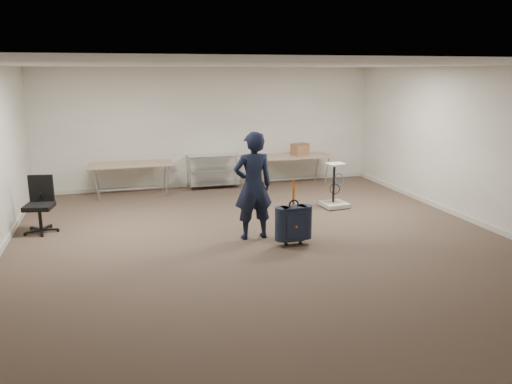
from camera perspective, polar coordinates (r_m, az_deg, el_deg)
name	(u,v)px	position (r m, az deg, el deg)	size (l,w,h in m)	color
ground	(266,245)	(8.00, 1.15, -6.13)	(9.00, 9.00, 0.00)	#4E3E2F
room_shell	(244,218)	(9.25, -1.36, -3.04)	(8.00, 9.00, 9.00)	beige
folding_table_left	(131,166)	(11.33, -14.08, 2.94)	(1.80, 0.75, 0.73)	#97785C
folding_table_right	(293,158)	(12.05, 4.29, 3.94)	(1.80, 0.75, 0.73)	#97785C
wire_shelf	(214,170)	(11.83, -4.83, 2.57)	(1.22, 0.47, 0.80)	silver
person	(253,186)	(8.11, -0.33, 0.71)	(0.65, 0.43, 1.78)	black
suitcase	(293,223)	(7.93, 4.30, -3.58)	(0.40, 0.24, 1.07)	black
office_chair	(41,215)	(9.36, -23.39, -2.46)	(0.59, 0.59, 0.97)	black
equipment_cart	(335,196)	(10.26, 8.97, -0.43)	(0.54, 0.54, 0.91)	beige
cardboard_box	(300,149)	(12.11, 5.03, 4.89)	(0.37, 0.28, 0.28)	#A56B4C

